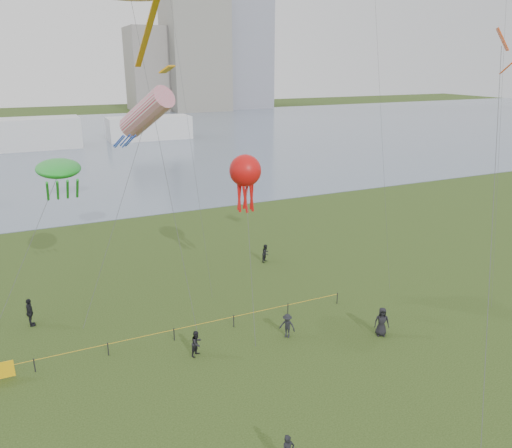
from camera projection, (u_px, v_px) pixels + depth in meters
name	position (u px, v px, depth m)	size (l,w,h in m)	color
lake	(84.00, 142.00, 107.90)	(400.00, 120.00, 0.08)	slate
building_mid	(195.00, 54.00, 173.80)	(20.00, 20.00, 38.00)	slate
building_low	(152.00, 69.00, 175.01)	(16.00, 18.00, 28.00)	slate
pavilion_left	(21.00, 134.00, 97.92)	(22.00, 8.00, 6.00)	silver
pavilion_right	(149.00, 128.00, 110.93)	(18.00, 7.00, 5.00)	silver
fence	(70.00, 355.00, 28.51)	(24.07, 0.07, 1.05)	black
spectator_a	(197.00, 343.00, 29.29)	(0.77, 0.60, 1.59)	black
spectator_b	(287.00, 326.00, 31.22)	(1.03, 0.59, 1.60)	black
spectator_c	(30.00, 313.00, 32.54)	(1.13, 0.47, 1.93)	black
spectator_d	(382.00, 322.00, 31.42)	(0.93, 0.60, 1.90)	black
spectator_g	(266.00, 253.00, 43.08)	(0.77, 0.60, 1.58)	black
kite_windsock	(146.00, 113.00, 32.91)	(7.41, 5.20, 15.17)	#3F3F42
kite_creature	(58.00, 169.00, 30.39)	(6.84, 5.28, 10.83)	#3F3F42
kite_octopus	(245.00, 172.00, 34.51)	(3.52, 8.09, 10.50)	#3F3F42
kite_delta	(503.00, 64.00, 24.48)	(7.23, 8.29, 18.16)	#3F3F42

